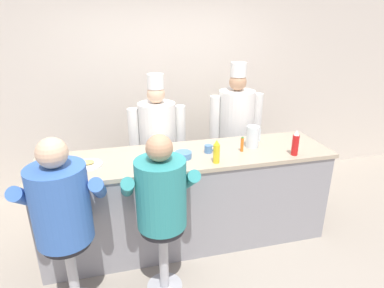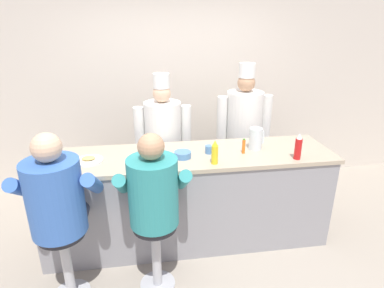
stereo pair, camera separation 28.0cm
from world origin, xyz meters
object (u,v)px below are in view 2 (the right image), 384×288
at_px(mustard_bottle_yellow, 215,153).
at_px(hot_sauce_bottle_orange, 244,146).
at_px(coffee_mug_blue, 209,149).
at_px(diner_seated_blue, 57,201).
at_px(water_pitcher_clear, 256,139).
at_px(cook_in_whites_near, 163,139).
at_px(breakfast_plate, 89,160).
at_px(ketchup_bottle_red, 298,147).
at_px(cook_in_whites_far, 244,128).
at_px(cereal_bowl, 183,155).
at_px(diner_seated_teal, 153,196).

relative_size(mustard_bottle_yellow, hot_sauce_bottle_orange, 1.52).
relative_size(coffee_mug_blue, diner_seated_blue, 0.08).
relative_size(mustard_bottle_yellow, water_pitcher_clear, 1.02).
height_order(mustard_bottle_yellow, cook_in_whites_near, cook_in_whites_near).
xyz_separation_m(breakfast_plate, cook_in_whites_near, (0.74, 0.67, -0.08)).
distance_m(ketchup_bottle_red, mustard_bottle_yellow, 0.80).
relative_size(breakfast_plate, cook_in_whites_far, 0.15).
bearing_deg(cereal_bowl, cook_in_whites_near, 101.31).
bearing_deg(ketchup_bottle_red, water_pitcher_clear, 136.56).
relative_size(mustard_bottle_yellow, breakfast_plate, 0.86).
xyz_separation_m(cereal_bowl, diner_seated_blue, (-1.04, -0.52, -0.10)).
height_order(coffee_mug_blue, cook_in_whites_near, cook_in_whites_near).
distance_m(water_pitcher_clear, cook_in_whites_far, 0.75).
bearing_deg(hot_sauce_bottle_orange, diner_seated_teal, -149.21).
relative_size(hot_sauce_bottle_orange, breakfast_plate, 0.57).
xyz_separation_m(water_pitcher_clear, cook_in_whites_near, (-0.90, 0.60, -0.17)).
distance_m(mustard_bottle_yellow, cook_in_whites_far, 1.18).
bearing_deg(breakfast_plate, cereal_bowl, -2.53).
bearing_deg(breakfast_plate, cook_in_whites_near, 42.38).
distance_m(breakfast_plate, coffee_mug_blue, 1.15).
height_order(cereal_bowl, cook_in_whites_far, cook_in_whites_far).
xyz_separation_m(hot_sauce_bottle_orange, cook_in_whites_near, (-0.75, 0.69, -0.13)).
distance_m(diner_seated_teal, cook_in_whites_near, 1.24).
bearing_deg(water_pitcher_clear, diner_seated_teal, -149.28).
bearing_deg(breakfast_plate, hot_sauce_bottle_orange, -0.73).
relative_size(mustard_bottle_yellow, diner_seated_blue, 0.15).
height_order(water_pitcher_clear, diner_seated_teal, diner_seated_teal).
bearing_deg(cook_in_whites_near, diner_seated_blue, -126.15).
height_order(coffee_mug_blue, cook_in_whites_far, cook_in_whites_far).
xyz_separation_m(breakfast_plate, cereal_bowl, (0.88, -0.04, 0.02)).
distance_m(coffee_mug_blue, cook_in_whites_near, 0.77).
relative_size(water_pitcher_clear, coffee_mug_blue, 1.89).
distance_m(cook_in_whites_near, cook_in_whites_far, 1.01).
xyz_separation_m(breakfast_plate, diner_seated_blue, (-0.16, -0.56, -0.08)).
bearing_deg(cereal_bowl, hot_sauce_bottle_orange, 1.88).
height_order(hot_sauce_bottle_orange, breakfast_plate, hot_sauce_bottle_orange).
height_order(diner_seated_blue, cook_in_whites_near, cook_in_whites_near).
distance_m(water_pitcher_clear, diner_seated_teal, 1.25).
distance_m(diner_seated_blue, cook_in_whites_near, 1.52).
bearing_deg(coffee_mug_blue, cook_in_whites_far, 52.54).
distance_m(ketchup_bottle_red, hot_sauce_bottle_orange, 0.51).
height_order(water_pitcher_clear, coffee_mug_blue, water_pitcher_clear).
bearing_deg(ketchup_bottle_red, cereal_bowl, 169.92).
distance_m(water_pitcher_clear, diner_seated_blue, 1.91).
bearing_deg(water_pitcher_clear, ketchup_bottle_red, -43.44).
xyz_separation_m(ketchup_bottle_red, cook_in_whites_near, (-1.21, 0.90, -0.18)).
height_order(breakfast_plate, diner_seated_blue, diner_seated_blue).
xyz_separation_m(diner_seated_blue, cook_in_whites_far, (1.90, 1.36, 0.05)).
xyz_separation_m(breakfast_plate, cook_in_whites_far, (1.74, 0.80, -0.03)).
xyz_separation_m(hot_sauce_bottle_orange, cereal_bowl, (-0.61, -0.02, -0.04)).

